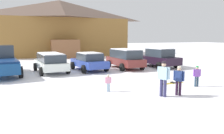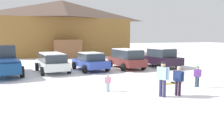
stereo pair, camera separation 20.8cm
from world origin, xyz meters
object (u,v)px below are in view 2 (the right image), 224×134
Objects in this scene: skier_teen_in_navy_coat at (178,79)px; pair_of_skis at (173,83)px; parked_black_sedan at (160,58)px; pickup_truck at (2,61)px; parked_maroon_van at (126,58)px; skier_child_in_pink_snowsuit at (108,82)px; ski_lodge at (63,28)px; skier_child_in_purple_jacket at (197,75)px; parked_blue_hatchback at (90,61)px; skier_adult_in_blue_parka at (163,77)px; parked_white_suv at (52,62)px.

pair_of_skis is (1.49, 2.33, -0.77)m from skier_teen_in_navy_coat.
pickup_truck reaches higher than parked_black_sedan.
pickup_truck is at bearing 177.19° from parked_maroon_van.
skier_teen_in_navy_coat is at bearing -34.60° from skier_child_in_pink_snowsuit.
pickup_truck is at bearing 125.55° from skier_child_in_pink_snowsuit.
ski_lodge is 4.51× the size of parked_maroon_van.
ski_lodge reaches higher than skier_child_in_purple_jacket.
pair_of_skis is (4.31, 0.38, -0.48)m from skier_child_in_pink_snowsuit.
parked_black_sedan reaches higher than skier_teen_in_navy_coat.
ski_lodge is at bearing 99.71° from parked_maroon_van.
parked_black_sedan reaches higher than parked_blue_hatchback.
parked_maroon_van is at bearing 174.61° from parked_black_sedan.
pickup_truck reaches higher than skier_adult_in_blue_parka.
skier_child_in_purple_jacket is at bearing -38.93° from pickup_truck.
skier_child_in_purple_jacket is at bearing -9.42° from skier_child_in_pink_snowsuit.
parked_black_sedan is at bearing -5.39° from parked_maroon_van.
parked_blue_hatchback is 0.98× the size of parked_maroon_van.
skier_child_in_pink_snowsuit is 0.53× the size of skier_adult_in_blue_parka.
ski_lodge is at bearing 97.97° from skier_child_in_purple_jacket.
skier_teen_in_navy_coat is at bearing -122.66° from pair_of_skis.
skier_child_in_pink_snowsuit is 3.44m from skier_teen_in_navy_coat.
parked_maroon_van is 7.97m from skier_child_in_purple_jacket.
skier_child_in_pink_snowsuit is (5.43, -7.59, -0.49)m from pickup_truck.
ski_lodge is 25.00m from skier_child_in_purple_jacket.
parked_black_sedan is 10.28m from skier_child_in_pink_snowsuit.
parked_blue_hatchback is 7.33m from skier_child_in_pink_snowsuit.
parked_blue_hatchback is 6.56m from parked_black_sedan.
skier_child_in_purple_jacket is (5.00, -0.83, 0.15)m from skier_child_in_pink_snowsuit.
pair_of_skis is (2.75, -23.30, -4.11)m from ski_lodge.
parked_maroon_van is 3.73× the size of skier_child_in_purple_jacket.
parked_white_suv reaches higher than pair_of_skis.
pickup_truck reaches higher than parked_maroon_van.
parked_maroon_van is at bearing 94.30° from skier_child_in_purple_jacket.
pickup_truck is at bearing 176.90° from parked_white_suv.
skier_child_in_purple_jacket is (3.43, -24.51, -3.48)m from ski_lodge.
ski_lodge is 11.76× the size of skier_adult_in_blue_parka.
pair_of_skis is at bearing -90.77° from parked_maroon_van.
skier_child_in_purple_jacket is at bearing -49.95° from parked_white_suv.
parked_blue_hatchback is 0.72× the size of pickup_truck.
parked_white_suv is at bearing 130.05° from skier_child_in_purple_jacket.
parked_white_suv is at bearing 176.41° from parked_black_sedan.
parked_white_suv reaches higher than skier_child_in_pink_snowsuit.
skier_teen_in_navy_coat is (1.67, -9.18, 0.03)m from parked_blue_hatchback.
ski_lodge is at bearing 96.72° from pair_of_skis.
parked_black_sedan is 3.81× the size of skier_child_in_purple_jacket.
ski_lodge is at bearing 88.55° from parked_blue_hatchback.
pickup_truck is 6.67× the size of skier_child_in_pink_snowsuit.
parked_black_sedan is 8.10m from skier_child_in_purple_jacket.
parked_blue_hatchback is at bearing 176.22° from parked_black_sedan.
parked_maroon_van reaches higher than parked_white_suv.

